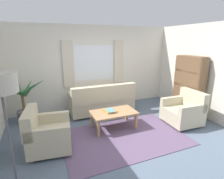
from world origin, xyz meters
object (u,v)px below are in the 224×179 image
Objects in this scene: book_stack_on_table at (110,111)px; bookshelf at (189,85)px; armchair_right at (184,111)px; coffee_table at (114,114)px; couch at (102,101)px; potted_plant at (24,104)px; armchair_left at (46,133)px; standing_lamp at (1,93)px.

bookshelf reaches higher than book_stack_on_table.
coffee_table is (-1.81, 0.47, 0.03)m from armchair_right.
couch is 1.53× the size of potted_plant.
armchair_left and armchair_right have the same top height.
bookshelf is 4.69m from standing_lamp.
armchair_right is at bearing -14.42° from coffee_table.
couch is 1.06× the size of standing_lamp.
bookshelf reaches higher than coffee_table.
standing_lamp reaches higher than armchair_right.
armchair_right is at bearing -23.60° from potted_plant.
potted_plant is at bearing 149.26° from book_stack_on_table.
bookshelf reaches higher than armchair_left.
armchair_right is (3.41, -0.14, 0.00)m from armchair_left.
potted_plant is (-0.47, 1.55, 0.16)m from armchair_left.
standing_lamp reaches higher than potted_plant.
potted_plant is at bearing 74.93° from bookshelf.
coffee_table is (-0.06, -1.04, 0.01)m from couch.
armchair_right is at bearing -15.15° from book_stack_on_table.
armchair_left is 3.41m from armchair_right.
standing_lamp is at bearing 107.77° from bookshelf.
armchair_left is at bearing 95.06° from bookshelf.
couch reaches higher than armchair_left.
armchair_left is 4.04m from bookshelf.
armchair_right is (1.75, -1.50, -0.01)m from couch.
coffee_table is 0.12m from book_stack_on_table.
book_stack_on_table is at bearing 36.20° from standing_lamp.
standing_lamp is (-3.85, -0.92, 1.18)m from armchair_right.
potted_plant is at bearing -111.16° from armchair_right.
couch is at bearing 82.20° from book_stack_on_table.
couch is 2.16× the size of armchair_right.
couch is 2.14m from potted_plant.
potted_plant is at bearing 90.70° from standing_lamp.
coffee_table is 0.64× the size of bookshelf.
armchair_left is 0.85× the size of coffee_table.
coffee_table is (1.60, 0.32, 0.03)m from armchair_left.
standing_lamp reaches higher than armchair_left.
armchair_right reaches higher than book_stack_on_table.
couch is 5.76× the size of book_stack_on_table.
coffee_table is at bearing -71.15° from armchair_left.
armchair_right is 0.71× the size of potted_plant.
bookshelf is (2.47, -0.02, 0.43)m from book_stack_on_table.
armchair_right is at bearing 13.48° from standing_lamp.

